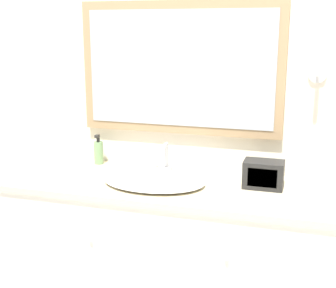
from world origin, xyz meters
name	(u,v)px	position (x,y,z in m)	size (l,w,h in m)	color
wall_back	(190,98)	(0.00, 0.62, 1.28)	(8.00, 0.18, 2.55)	silver
vanity_counter	(173,265)	(0.00, 0.31, 0.45)	(1.86, 0.58, 0.90)	silver
sink_basin	(154,180)	(-0.09, 0.28, 0.91)	(0.51, 0.43, 0.16)	white
soap_bottle	(99,152)	(-0.51, 0.52, 0.97)	(0.05, 0.05, 0.17)	#709966
appliance_box	(263,174)	(0.43, 0.38, 0.96)	(0.19, 0.12, 0.13)	black
hand_towel_near_sink	(335,193)	(0.76, 0.33, 0.92)	(0.15, 0.12, 0.05)	white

